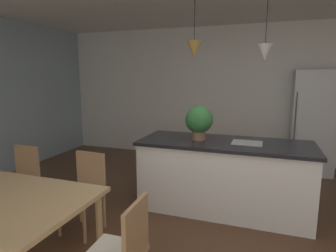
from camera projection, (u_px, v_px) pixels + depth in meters
The scene contains 9 objects.
ground_plane at pixel (229, 250), 2.88m from camera, with size 10.00×8.40×0.04m, color #4C301E.
wall_back_kitchen at pixel (253, 95), 5.67m from camera, with size 10.00×0.12×2.70m, color white.
chair_far_left at pixel (19, 180), 3.45m from camera, with size 0.42×0.42×0.87m.
chair_far_right at pixel (84, 190), 3.15m from camera, with size 0.43×0.43×0.87m.
kitchen_island at pixel (224, 175), 3.65m from camera, with size 2.14×0.86×0.91m.
refrigerator at pixel (312, 122), 5.03m from camera, with size 0.70×0.67×1.82m.
pendant_over_island_main at pixel (194, 49), 3.51m from camera, with size 0.20×0.20×0.76m.
pendant_over_island_aux at pixel (265, 52), 3.25m from camera, with size 0.17×0.17×0.82m.
potted_plant_on_island at pixel (199, 121), 3.64m from camera, with size 0.35×0.35×0.44m.
Camera 1 is at (0.28, -2.67, 1.71)m, focal length 30.44 mm.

